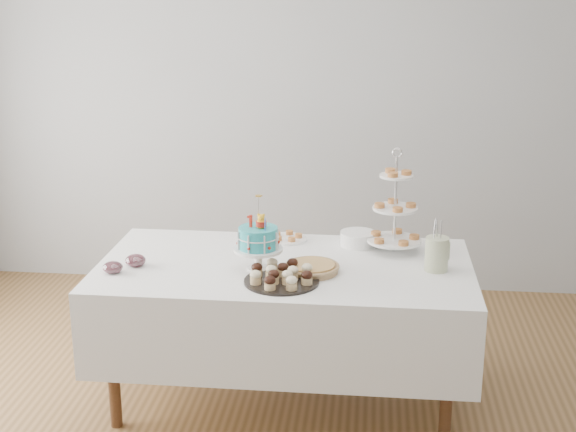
# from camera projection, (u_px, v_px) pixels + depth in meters

# --- Properties ---
(floor) EXTENTS (5.00, 5.00, 0.00)m
(floor) POSITION_uv_depth(u_px,v_px,m) (278.00, 427.00, 4.06)
(floor) COLOR brown
(floor) RESTS_ON ground
(walls) EXTENTS (5.04, 4.04, 2.70)m
(walls) POSITION_uv_depth(u_px,v_px,m) (277.00, 168.00, 3.67)
(walls) COLOR #AAADB0
(walls) RESTS_ON floor
(table) EXTENTS (1.92, 1.02, 0.77)m
(table) POSITION_uv_depth(u_px,v_px,m) (285.00, 305.00, 4.19)
(table) COLOR silver
(table) RESTS_ON floor
(birthday_cake) EXTENTS (0.25, 0.25, 0.38)m
(birthday_cake) POSITION_uv_depth(u_px,v_px,m) (258.00, 250.00, 4.01)
(birthday_cake) COLOR white
(birthday_cake) RESTS_ON table
(cupcake_tray) EXTENTS (0.37, 0.37, 0.08)m
(cupcake_tray) POSITION_uv_depth(u_px,v_px,m) (282.00, 274.00, 3.87)
(cupcake_tray) COLOR black
(cupcake_tray) RESTS_ON table
(pie) EXTENTS (0.28, 0.28, 0.04)m
(pie) POSITION_uv_depth(u_px,v_px,m) (312.00, 268.00, 4.00)
(pie) COLOR tan
(pie) RESTS_ON table
(tiered_stand) EXTENTS (0.29, 0.29, 0.57)m
(tiered_stand) POSITION_uv_depth(u_px,v_px,m) (395.00, 209.00, 4.25)
(tiered_stand) COLOR silver
(tiered_stand) RESTS_ON table
(plate_stack) EXTENTS (0.20, 0.20, 0.08)m
(plate_stack) POSITION_uv_depth(u_px,v_px,m) (358.00, 239.00, 4.40)
(plate_stack) COLOR white
(plate_stack) RESTS_ON table
(pastry_plate) EXTENTS (0.23, 0.23, 0.03)m
(pastry_plate) POSITION_uv_depth(u_px,v_px,m) (287.00, 237.00, 4.50)
(pastry_plate) COLOR white
(pastry_plate) RESTS_ON table
(jam_bowl_a) EXTENTS (0.10, 0.10, 0.06)m
(jam_bowl_a) POSITION_uv_depth(u_px,v_px,m) (136.00, 261.00, 4.09)
(jam_bowl_a) COLOR silver
(jam_bowl_a) RESTS_ON table
(jam_bowl_b) EXTENTS (0.10, 0.10, 0.06)m
(jam_bowl_b) POSITION_uv_depth(u_px,v_px,m) (113.00, 268.00, 4.00)
(jam_bowl_b) COLOR silver
(jam_bowl_b) RESTS_ON table
(utensil_pitcher) EXTENTS (0.12, 0.12, 0.26)m
(utensil_pitcher) POSITION_uv_depth(u_px,v_px,m) (437.00, 253.00, 4.01)
(utensil_pitcher) COLOR white
(utensil_pitcher) RESTS_ON table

